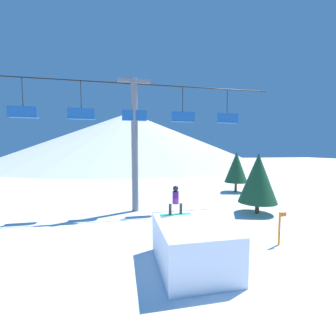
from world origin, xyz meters
TOP-DOWN VIEW (x-y plane):
  - ground_plane at (0.00, 0.00)m, footprint 220.00×220.00m
  - mountain_ridge at (0.00, 70.35)m, footprint 85.62×85.62m
  - snow_ramp at (-0.15, -0.40)m, footprint 2.74×3.65m
  - snowboarder at (-0.55, 0.86)m, footprint 1.41×0.28m
  - chairlift at (-1.88, 8.29)m, footprint 21.74×0.49m
  - pine_tree_near at (6.83, 5.83)m, footprint 2.75×2.75m
  - pine_tree_far at (9.48, 13.86)m, footprint 2.49×2.49m
  - trail_marker at (4.64, 0.67)m, footprint 0.41×0.10m

SIDE VIEW (x-z plane):
  - ground_plane at x=0.00m, z-range 0.00..0.00m
  - trail_marker at x=4.64m, z-range 0.06..1.69m
  - snow_ramp at x=-0.15m, z-range 0.00..1.77m
  - snowboarder at x=-0.55m, z-range 1.78..3.09m
  - pine_tree_near at x=6.83m, z-range 0.40..4.82m
  - pine_tree_far at x=9.48m, z-range 0.53..4.96m
  - chairlift at x=-1.88m, z-range 0.91..10.78m
  - mountain_ridge at x=0.00m, z-range 0.00..17.25m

